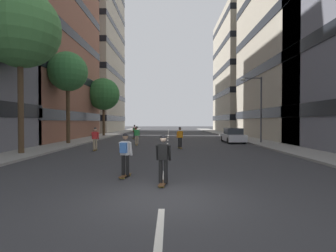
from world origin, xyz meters
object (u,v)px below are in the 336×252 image
street_tree_near (104,94)px  street_tree_mid (68,72)px  streetlamp_right (257,102)px  parked_car_near (233,136)px  skater_1 (125,152)px  skater_3 (134,131)px  skater_2 (95,138)px  street_tree_far (20,28)px  skater_0 (180,137)px  skater_4 (137,135)px  skater_5 (163,157)px

street_tree_near → street_tree_mid: (0.00, -13.44, 0.73)m
streetlamp_right → street_tree_near: bearing=145.8°
parked_car_near → skater_1: 19.02m
skater_3 → parked_car_near: bearing=-29.0°
street_tree_near → skater_1: 29.64m
parked_car_near → skater_2: skater_2 is taller
street_tree_far → skater_0: street_tree_far is taller
skater_4 → skater_5: 15.49m
streetlamp_right → skater_1: size_ratio=3.65×
skater_3 → street_tree_mid: bearing=-121.2°
skater_0 → skater_3: 13.47m
streetlamp_right → parked_car_near: bearing=142.0°
street_tree_mid → street_tree_far: bearing=-90.0°
street_tree_near → skater_5: (9.61, -29.31, -5.28)m
street_tree_mid → skater_2: (4.13, -5.22, -6.01)m
parked_car_near → skater_4: skater_4 is taller
parked_car_near → streetlamp_right: streetlamp_right is taller
skater_1 → skater_5: (1.55, -1.27, -0.03)m
parked_car_near → streetlamp_right: bearing=-38.0°
street_tree_near → parked_car_near: bearing=-33.7°
skater_1 → skater_4: same height
skater_1 → street_tree_mid: bearing=118.9°
parked_car_near → skater_5: skater_5 is taller
skater_0 → skater_3: size_ratio=1.00×
streetlamp_right → skater_2: 15.98m
parked_car_near → street_tree_mid: street_tree_mid is taller
street_tree_mid → street_tree_far: 8.02m
parked_car_near → skater_1: (-8.50, -17.01, 0.32)m
street_tree_mid → skater_5: (9.61, -15.87, -6.01)m
street_tree_near → street_tree_far: street_tree_far is taller
skater_2 → skater_3: (1.12, 13.88, 0.03)m
street_tree_far → skater_2: (4.13, 2.69, -7.36)m
street_tree_mid → street_tree_far: size_ratio=0.81×
skater_0 → street_tree_far: bearing=-158.3°
parked_car_near → skater_3: bearing=151.0°
street_tree_near → skater_0: (10.69, -17.10, -5.28)m
skater_3 → streetlamp_right: bearing=-30.5°
street_tree_far → skater_0: bearing=21.7°
skater_0 → skater_1: 11.26m
skater_3 → skater_5: (4.36, -24.53, -0.03)m
streetlamp_right → skater_3: streetlamp_right is taller
skater_3 → skater_4: bearing=-80.9°
skater_2 → streetlamp_right: bearing=22.7°
skater_0 → skater_2: same height
street_tree_mid → skater_3: 11.76m
streetlamp_right → skater_1: bearing=-124.3°
skater_2 → skater_1: bearing=-67.3°
skater_5 → skater_4: bearing=100.7°
street_tree_near → skater_2: 19.82m
streetlamp_right → skater_1: streetlamp_right is taller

